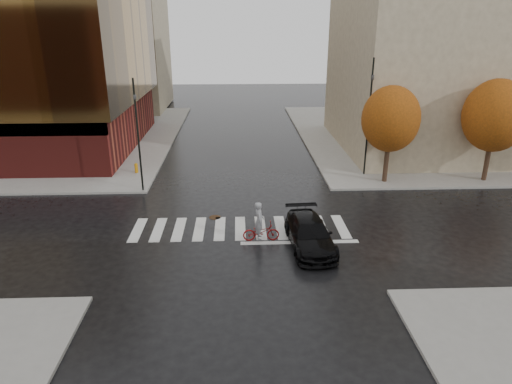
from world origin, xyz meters
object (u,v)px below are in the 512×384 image
sedan (310,234)px  traffic_light_ne (370,109)px  traffic_light_nw (137,129)px  fire_hydrant (136,167)px  cyclist (260,228)px

sedan → traffic_light_ne: traffic_light_ne is taller
traffic_light_nw → traffic_light_ne: traffic_light_ne is taller
traffic_light_nw → fire_hydrant: size_ratio=10.07×
traffic_light_nw → fire_hydrant: (-1.16, 3.70, -3.67)m
sedan → traffic_light_ne: 12.85m
cyclist → sedan: bearing=-109.4°
sedan → fire_hydrant: sedan is taller
sedan → fire_hydrant: (-10.87, 11.80, -0.17)m
cyclist → traffic_light_ne: 13.45m
sedan → traffic_light_nw: traffic_light_nw is taller
fire_hydrant → traffic_light_nw: bearing=-72.5°
traffic_light_ne → fire_hydrant: (-16.46, 1.00, -4.32)m
sedan → traffic_light_ne: (5.59, 10.80, 4.15)m
sedan → traffic_light_ne: size_ratio=0.61×
sedan → traffic_light_nw: (-9.71, 8.10, 3.50)m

